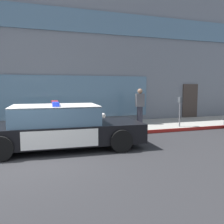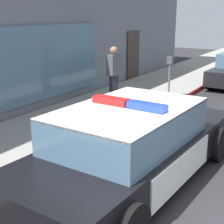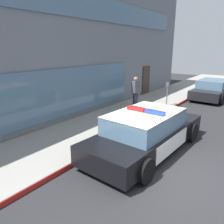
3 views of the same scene
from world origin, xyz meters
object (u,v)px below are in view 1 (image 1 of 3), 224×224
at_px(fire_hydrant, 103,122).
at_px(parking_meter, 180,106).
at_px(police_cruiser, 60,127).
at_px(pedestrian_on_sidewalk, 140,106).

relative_size(fire_hydrant, parking_meter, 0.54).
bearing_deg(fire_hydrant, parking_meter, -3.05).
distance_m(police_cruiser, parking_meter, 5.72).
distance_m(fire_hydrant, pedestrian_on_sidewalk, 2.44).
distance_m(police_cruiser, pedestrian_on_sidewalk, 4.96).
relative_size(police_cruiser, fire_hydrant, 7.07).
xyz_separation_m(fire_hydrant, parking_meter, (3.56, -0.19, 0.58)).
relative_size(police_cruiser, pedestrian_on_sidewalk, 3.00).
relative_size(pedestrian_on_sidewalk, parking_meter, 1.28).
distance_m(pedestrian_on_sidewalk, parking_meter, 1.88).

